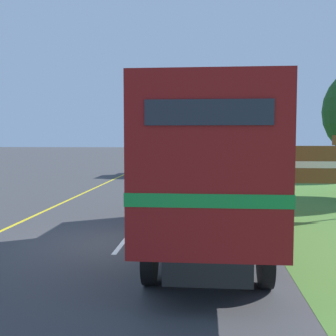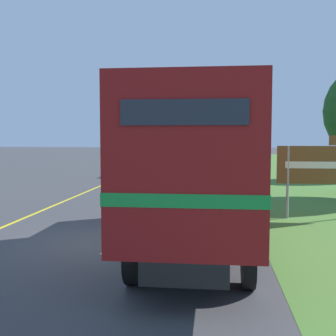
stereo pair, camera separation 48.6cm
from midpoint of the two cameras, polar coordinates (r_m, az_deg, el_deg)
ground_plane at (r=10.82m, az=-6.05°, el=-10.01°), size 200.00×200.00×0.00m
edge_line_yellow at (r=31.77m, az=-4.42°, el=-0.61°), size 0.12×72.18×0.01m
centre_dash_near at (r=11.02m, az=-5.81°, el=-9.72°), size 0.12×2.60×0.01m
centre_dash_mid_a at (r=17.41m, az=-1.17°, el=-4.56°), size 0.12×2.60×0.01m
centre_dash_mid_b at (r=23.91m, az=0.93°, el=-2.17°), size 0.12×2.60×0.01m
centre_dash_far at (r=30.46m, az=2.13°, el=-0.81°), size 0.12×2.60×0.01m
centre_dash_farthest at (r=37.02m, az=2.91°, el=0.08°), size 0.12×2.60×0.01m
horse_trailer_truck at (r=9.96m, az=5.31°, el=0.53°), size 2.40×8.81×3.61m
lead_car_white at (r=29.49m, az=-1.86°, el=0.96°), size 1.80×4.56×1.98m
lead_car_blue_ahead at (r=42.74m, az=5.84°, el=1.96°), size 1.80×3.97×2.01m
lead_car_black_ahead at (r=57.31m, az=2.39°, el=2.53°), size 1.80×3.97×2.00m
highway_sign at (r=14.49m, az=20.35°, el=0.22°), size 2.39×0.09×2.71m
delineator_post at (r=13.22m, az=13.89°, el=-5.27°), size 0.08×0.08×0.95m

